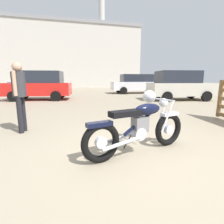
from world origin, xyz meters
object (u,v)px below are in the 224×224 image
vintage_motorcycle (141,125)px  silver_sedan_mid (138,83)px  white_estate_far (40,85)px  blue_hatchback_right (179,85)px  bystander (19,90)px  dark_sedan_left (36,84)px

vintage_motorcycle → silver_sedan_mid: 13.37m
white_estate_far → blue_hatchback_right: 8.69m
bystander → blue_hatchback_right: bearing=-137.6°
dark_sedan_left → blue_hatchback_right: bearing=148.3°
silver_sedan_mid → white_estate_far: bearing=27.0°
bystander → dark_sedan_left: 11.98m
vintage_motorcycle → dark_sedan_left: 14.21m
white_estate_far → blue_hatchback_right: same height
vintage_motorcycle → bystander: (-2.29, 1.80, 0.53)m
vintage_motorcycle → blue_hatchback_right: (5.51, 6.59, 0.43)m
bystander → white_estate_far: bearing=-74.6°
dark_sedan_left → silver_sedan_mid: (9.02, -1.38, 0.02)m
silver_sedan_mid → blue_hatchback_right: 5.73m
dark_sedan_left → blue_hatchback_right: size_ratio=0.99×
bystander → silver_sedan_mid: size_ratio=0.34×
bystander → blue_hatchback_right: blue_hatchback_right is taller
white_estate_far → dark_sedan_left: same height
white_estate_far → silver_sedan_mid: white_estate_far is taller
vintage_motorcycle → dark_sedan_left: size_ratio=0.51×
vintage_motorcycle → silver_sedan_mid: size_ratio=0.42×
dark_sedan_left → blue_hatchback_right: 11.72m
white_estate_far → blue_hatchback_right: bearing=172.9°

